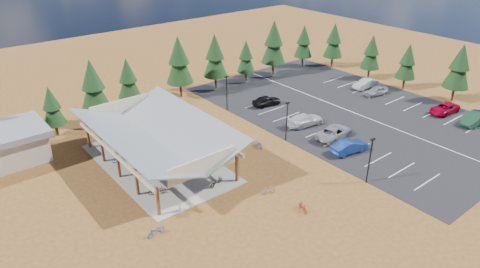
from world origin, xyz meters
TOP-DOWN VIEW (x-y plane):
  - ground at (0.00, 0.00)m, footprint 140.00×140.00m
  - asphalt_lot at (18.50, 3.00)m, footprint 27.00×44.00m
  - concrete_pad at (-10.00, 7.00)m, footprint 10.60×18.60m
  - bike_pavilion at (-10.00, 7.00)m, footprint 11.65×19.40m
  - lamp_post_0 at (5.00, -10.00)m, footprint 0.50×0.25m
  - lamp_post_1 at (5.00, 2.00)m, footprint 0.50×0.25m
  - lamp_post_2 at (5.00, 14.00)m, footprint 0.50×0.25m
  - trash_bin_0 at (-4.98, 3.34)m, footprint 0.60×0.60m
  - trash_bin_1 at (-2.30, 6.49)m, footprint 0.60×0.60m
  - pine_1 at (-16.52, 21.27)m, footprint 2.82×2.82m
  - pine_2 at (-11.05, 21.29)m, footprint 3.82×3.82m
  - pine_3 at (-5.47, 22.99)m, footprint 3.27×3.27m
  - pine_4 at (2.76, 22.79)m, footprint 4.05×4.05m
  - pine_5 at (8.95, 22.21)m, footprint 3.83×3.83m
  - pine_6 at (15.01, 21.93)m, footprint 3.01×3.01m
  - pine_7 at (20.66, 21.34)m, footprint 4.12×4.12m
  - pine_8 at (28.46, 21.71)m, footprint 3.28×3.28m
  - pine_10 at (33.89, -4.25)m, footprint 3.75×3.75m
  - pine_11 at (32.67, 3.28)m, footprint 3.15×3.15m
  - pine_12 at (32.37, 9.83)m, footprint 3.24×3.24m
  - pine_13 at (32.41, 18.00)m, footprint 3.47×3.47m
  - bike_0 at (-13.11, 1.63)m, footprint 1.84×1.15m
  - bike_1 at (-10.85, 3.88)m, footprint 1.83×0.74m
  - bike_2 at (-13.30, 10.00)m, footprint 1.75×0.73m
  - bike_3 at (-11.08, 13.97)m, footprint 1.54×0.78m
  - bike_4 at (-7.62, -0.79)m, footprint 1.90×1.02m
  - bike_5 at (-8.74, 4.62)m, footprint 1.93×0.96m
  - bike_6 at (-6.46, 7.52)m, footprint 1.95×0.93m
  - bike_7 at (-9.24, 13.53)m, footprint 1.71×0.56m
  - bike_9 at (-12.94, -2.43)m, footprint 0.98×1.52m
  - bike_10 at (-16.17, -3.69)m, footprint 1.85×0.87m
  - bike_11 at (-3.75, -9.23)m, footprint 0.86×1.57m
  - bike_13 at (-4.37, -5.14)m, footprint 1.54×0.82m
  - bike_14 at (1.34, 2.76)m, footprint 1.06×1.72m
  - bike_15 at (-1.77, 4.01)m, footprint 1.69×1.04m
  - bike_16 at (-0.14, 4.66)m, footprint 1.86×0.78m
  - car_1 at (8.67, -4.80)m, footprint 4.93×2.41m
  - car_2 at (10.27, -1.19)m, footprint 5.84×3.32m
  - car_3 at (10.09, 3.58)m, footprint 5.51×2.92m
  - car_4 at (10.63, 11.81)m, footprint 4.54×2.38m
  - car_5 at (28.01, -10.38)m, footprint 5.07×1.99m
  - car_6 at (28.24, -5.98)m, footprint 5.02×2.57m
  - car_8 at (26.64, 4.18)m, footprint 4.21×2.27m
  - car_9 at (27.86, 7.12)m, footprint 4.62×1.96m

SIDE VIEW (x-z plane):
  - ground at x=0.00m, z-range 0.00..0.00m
  - asphalt_lot at x=18.50m, z-range 0.00..0.04m
  - concrete_pad at x=-10.00m, z-range 0.00..0.10m
  - bike_14 at x=1.34m, z-range 0.00..0.85m
  - bike_9 at x=-12.94m, z-range 0.00..0.89m
  - bike_13 at x=-4.37m, z-range 0.00..0.89m
  - trash_bin_0 at x=-4.98m, z-range 0.00..0.90m
  - trash_bin_1 at x=-2.30m, z-range 0.00..0.90m
  - bike_11 at x=-3.75m, z-range 0.00..0.91m
  - bike_10 at x=-16.17m, z-range 0.00..0.94m
  - bike_16 at x=-0.14m, z-range 0.00..0.95m
  - bike_15 at x=-1.77m, z-range 0.00..0.98m
  - bike_3 at x=-11.08m, z-range 0.10..0.99m
  - bike_2 at x=-13.30m, z-range 0.10..1.00m
  - bike_0 at x=-13.11m, z-range 0.10..1.01m
  - bike_4 at x=-7.62m, z-range 0.10..1.05m
  - bike_6 at x=-6.46m, z-range 0.10..1.08m
  - bike_7 at x=-9.24m, z-range 0.10..1.12m
  - bike_1 at x=-10.85m, z-range 0.10..1.17m
  - bike_5 at x=-8.74m, z-range 0.10..1.22m
  - car_6 at x=28.24m, z-range 0.04..1.40m
  - car_8 at x=26.64m, z-range 0.04..1.40m
  - car_4 at x=10.63m, z-range 0.04..1.51m
  - car_9 at x=27.86m, z-range 0.04..1.52m
  - car_3 at x=10.09m, z-range 0.04..1.56m
  - car_2 at x=10.27m, z-range 0.04..1.58m
  - car_1 at x=8.67m, z-range 0.04..1.60m
  - car_5 at x=28.01m, z-range 0.04..1.68m
  - lamp_post_0 at x=5.00m, z-range 0.41..5.55m
  - lamp_post_1 at x=5.00m, z-range 0.41..5.55m
  - lamp_post_2 at x=5.00m, z-range 0.41..5.55m
  - bike_pavilion at x=-10.00m, z-range 1.34..6.31m
  - pine_1 at x=-16.52m, z-range 0.72..7.28m
  - pine_6 at x=15.01m, z-range 0.77..7.78m
  - pine_11 at x=32.67m, z-range 0.81..8.14m
  - pine_12 at x=32.37m, z-range 0.83..8.38m
  - pine_3 at x=-5.47m, z-range 0.84..8.45m
  - pine_8 at x=28.46m, z-range 0.84..8.49m
  - pine_13 at x=32.41m, z-range 0.89..8.98m
  - pine_10 at x=33.89m, z-range 0.97..9.71m
  - pine_2 at x=-11.05m, z-range 0.99..9.89m
  - pine_5 at x=8.95m, z-range 0.99..9.91m
  - pine_4 at x=2.76m, z-range 1.05..10.48m
  - pine_7 at x=20.66m, z-range 1.06..10.66m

